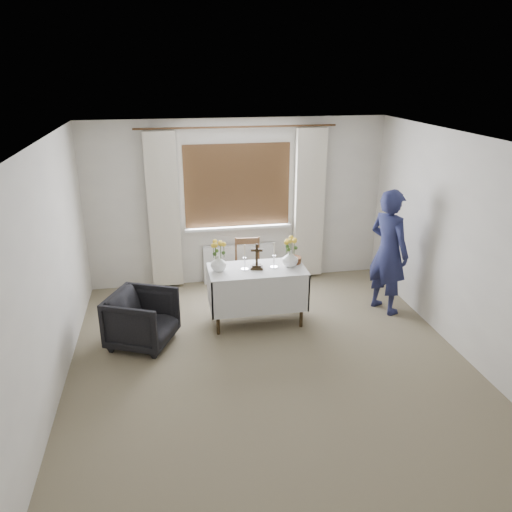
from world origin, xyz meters
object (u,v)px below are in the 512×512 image
Objects in this scene: wooden_cross at (257,256)px; flower_vase_left at (219,263)px; armchair at (142,319)px; altar_table at (257,295)px; flower_vase_right at (290,258)px; wooden_chair at (249,269)px; person at (388,252)px.

wooden_cross is 1.60× the size of flower_vase_left.
armchair is 2.16× the size of wooden_cross.
altar_table is 0.66m from flower_vase_right.
armchair is at bearing -161.99° from flower_vase_left.
wooden_cross is (1.46, 0.29, 0.60)m from armchair.
wooden_cross is 0.49m from flower_vase_left.
flower_vase_left is at bearing 178.18° from altar_table.
wooden_chair is at bearing -28.75° from armchair.
person is at bearing 1.20° from altar_table.
altar_table is 0.69m from flower_vase_left.
flower_vase_right is (1.90, 0.30, 0.54)m from armchair.
wooden_chair is 1.02m from flower_vase_right.
wooden_chair is 0.50× the size of person.
flower_vase_left is at bearing -171.07° from wooden_cross.
person is at bearing 1.52° from flower_vase_right.
flower_vase_left is (0.97, 0.32, 0.54)m from armchair.
wooden_chair is 1.16× the size of armchair.
flower_vase_left is (-0.48, 0.03, -0.06)m from wooden_cross.
wooden_cross reaches higher than armchair.
wooden_chair reaches higher than armchair.
flower_vase_left is at bearing 179.15° from flower_vase_right.
flower_vase_left reaches higher than altar_table.
wooden_chair is 1.99m from person.
armchair is 2.00m from flower_vase_right.
wooden_chair is 0.98m from wooden_cross.
altar_table is 1.86m from person.
wooden_chair is (0.03, 0.83, 0.04)m from altar_table.
person is 1.37m from flower_vase_right.
wooden_cross is (-0.03, -0.84, 0.51)m from wooden_chair.
wooden_chair is 2.51× the size of wooden_cross.
person reaches higher than wooden_cross.
flower_vase_left is 0.98× the size of flower_vase_right.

